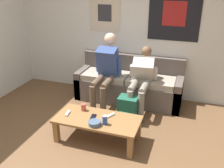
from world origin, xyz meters
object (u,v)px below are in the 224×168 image
object	(u,v)px
drink_can_blue	(105,120)
game_controller_near_right	(110,115)
person_seated_adult	(106,69)
cell_phone	(93,117)
couch	(129,85)
backpack	(128,110)
coffee_table	(98,122)
game_controller_near_left	(68,113)
person_seated_teen	(141,78)
pillar_candle	(83,107)
ceramic_bowl	(94,123)

from	to	relation	value
drink_can_blue	game_controller_near_right	size ratio (longest dim) A/B	0.86
person_seated_adult	cell_phone	xyz separation A→B (m)	(0.19, -1.03, -0.33)
couch	backpack	distance (m)	0.76
coffee_table	backpack	xyz separation A→B (m)	(0.26, 0.63, -0.09)
game_controller_near_left	cell_phone	world-z (taller)	game_controller_near_left
drink_can_blue	cell_phone	distance (m)	0.25
couch	person_seated_teen	bearing A→B (deg)	-47.48
drink_can_blue	game_controller_near_right	xyz separation A→B (m)	(0.00, 0.21, -0.05)
pillar_candle	cell_phone	bearing A→B (deg)	-32.06
couch	game_controller_near_right	world-z (taller)	couch
ceramic_bowl	drink_can_blue	xyz separation A→B (m)	(0.12, 0.07, 0.03)
pillar_candle	person_seated_adult	bearing A→B (deg)	89.04
game_controller_near_left	pillar_candle	bearing A→B (deg)	45.87
person_seated_teen	backpack	distance (m)	0.58
cell_phone	person_seated_teen	bearing A→B (deg)	67.57
person_seated_teen	cell_phone	bearing A→B (deg)	-112.43
coffee_table	drink_can_blue	world-z (taller)	drink_can_blue
drink_can_blue	game_controller_near_left	world-z (taller)	drink_can_blue
couch	backpack	xyz separation A→B (m)	(0.19, -0.73, -0.09)
game_controller_near_left	game_controller_near_right	distance (m)	0.60
person_seated_adult	drink_can_blue	distance (m)	1.25
ceramic_bowl	game_controller_near_right	world-z (taller)	ceramic_bowl
couch	person_seated_adult	distance (m)	0.60
person_seated_teen	drink_can_blue	world-z (taller)	person_seated_teen
coffee_table	person_seated_adult	xyz separation A→B (m)	(-0.26, 1.05, 0.39)
coffee_table	backpack	distance (m)	0.69
cell_phone	game_controller_near_left	bearing A→B (deg)	-173.86
game_controller_near_left	cell_phone	xyz separation A→B (m)	(0.37, 0.04, -0.01)
coffee_table	ceramic_bowl	distance (m)	0.20
person_seated_adult	ceramic_bowl	bearing A→B (deg)	-76.80
person_seated_adult	game_controller_near_right	world-z (taller)	person_seated_adult
coffee_table	cell_phone	xyz separation A→B (m)	(-0.07, 0.01, 0.06)
backpack	ceramic_bowl	bearing A→B (deg)	-105.91
couch	pillar_candle	xyz separation A→B (m)	(-0.34, -1.23, 0.11)
couch	cell_phone	distance (m)	1.36
coffee_table	drink_can_blue	distance (m)	0.22
ceramic_bowl	game_controller_near_left	distance (m)	0.49
pillar_candle	drink_can_blue	distance (m)	0.49
couch	person_seated_teen	world-z (taller)	person_seated_teen
backpack	game_controller_near_left	bearing A→B (deg)	-136.47
couch	coffee_table	world-z (taller)	couch
coffee_table	person_seated_adult	size ratio (longest dim) A/B	0.93
drink_can_blue	ceramic_bowl	bearing A→B (deg)	-150.57
pillar_candle	ceramic_bowl	bearing A→B (deg)	-46.18
coffee_table	pillar_candle	xyz separation A→B (m)	(-0.27, 0.14, 0.11)
ceramic_bowl	couch	bearing A→B (deg)	88.41
drink_can_blue	game_controller_near_left	bearing A→B (deg)	172.45
couch	cell_phone	bearing A→B (deg)	-95.78
ceramic_bowl	pillar_candle	bearing A→B (deg)	133.82
person_seated_adult	backpack	size ratio (longest dim) A/B	3.04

